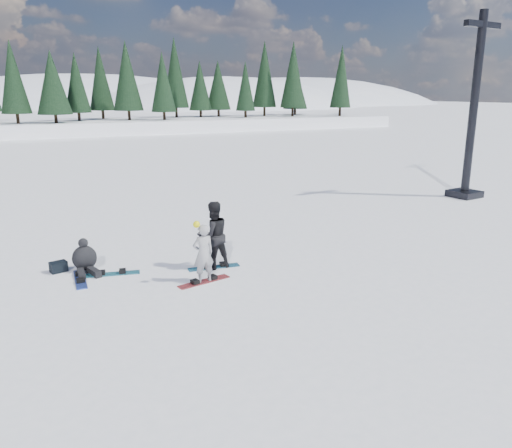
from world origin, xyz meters
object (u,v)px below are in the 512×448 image
at_px(seated_rider, 85,259).
at_px(snowboard_loose_c, 112,274).
at_px(lift_tower, 472,125).
at_px(gear_bag, 58,267).
at_px(snowboard_loose_a, 80,279).
at_px(snowboarder_woman, 203,253).
at_px(snowboarder_man, 213,235).

distance_m(seated_rider, snowboard_loose_c, 0.95).
distance_m(lift_tower, gear_bag, 19.21).
relative_size(seated_rider, snowboard_loose_a, 0.78).
relative_size(snowboarder_woman, snowboard_loose_c, 1.17).
xyz_separation_m(seated_rider, gear_bag, (-0.70, 0.26, -0.22)).
bearing_deg(snowboarder_man, snowboard_loose_a, -15.10).
relative_size(lift_tower, seated_rider, 7.28).
xyz_separation_m(snowboarder_man, snowboard_loose_c, (-2.77, 0.70, -0.97)).
bearing_deg(lift_tower, snowboarder_man, -170.13).
bearing_deg(snowboarder_man, snowboard_loose_c, -18.95).
bearing_deg(lift_tower, seated_rider, -177.07).
height_order(snowboarder_woman, snowboarder_man, snowboarder_man).
relative_size(snowboarder_man, seated_rider, 1.68).
xyz_separation_m(snowboarder_woman, gear_bag, (-3.46, 2.53, -0.67)).
bearing_deg(seated_rider, snowboard_loose_a, -116.40).
bearing_deg(seated_rider, snowboarder_man, -27.95).
height_order(snowboard_loose_c, snowboard_loose_a, same).
height_order(lift_tower, snowboarder_man, lift_tower).
bearing_deg(seated_rider, snowboarder_woman, -46.40).
distance_m(snowboarder_woman, snowboarder_man, 1.17).
relative_size(seated_rider, snowboard_loose_c, 0.78).
relative_size(gear_bag, snowboard_loose_c, 0.30).
bearing_deg(gear_bag, snowboarder_woman, -36.23).
bearing_deg(snowboard_loose_c, seated_rider, 148.33).
distance_m(lift_tower, seated_rider, 18.53).
xyz_separation_m(snowboarder_man, snowboard_loose_a, (-3.63, 0.66, -0.97)).
distance_m(gear_bag, snowboard_loose_a, 1.03).
relative_size(snowboarder_man, gear_bag, 4.38).
distance_m(gear_bag, snowboard_loose_c, 1.60).
relative_size(snowboarder_man, snowboard_loose_c, 1.31).
distance_m(snowboarder_man, snowboard_loose_a, 3.82).
bearing_deg(snowboarder_woman, gear_bag, -41.11).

